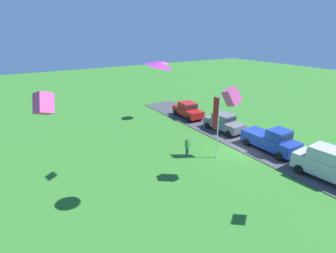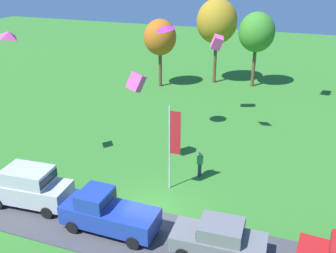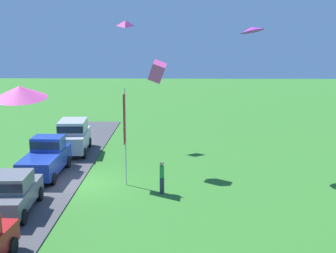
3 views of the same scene
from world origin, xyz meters
name	(u,v)px [view 3 (image 3 of 3)]	position (x,y,z in m)	size (l,w,h in m)	color
ground_plane	(81,183)	(0.00, 0.00, 0.00)	(120.00, 120.00, 0.00)	#337528
pavement_strip	(42,182)	(0.00, -2.16, 0.03)	(36.00, 4.40, 0.06)	#424247
car_suv_near_entrance	(73,135)	(-6.56, -1.81, 1.30)	(4.73, 2.32, 2.28)	#B7B7BC
car_pickup_mid_row	(46,157)	(-1.45, -2.29, 1.11)	(5.02, 2.08, 2.14)	#1E389E
car_sedan_far_end	(12,192)	(4.42, -2.22, 1.04)	(4.48, 2.12, 1.84)	slate
person_beside_suv	(162,177)	(1.54, 4.59, 0.88)	(0.36, 0.24, 1.71)	#2D334C
flag_banner	(125,125)	(0.44, 2.57, 3.40)	(0.71, 0.08, 5.36)	silver
kite_box_over_trees	(157,71)	(-2.56, 4.19, 6.00)	(0.75, 0.75, 1.05)	#EA4C9E
kite_delta_topmost	(20,92)	(11.49, 0.85, 6.56)	(1.55, 1.55, 0.36)	#EA4C9E
kite_delta_near_flag	(252,29)	(-2.69, 9.65, 8.42)	(1.39, 1.39, 0.26)	purple
kite_diamond_low_drifter	(125,23)	(-9.38, 1.62, 8.88)	(0.98, 0.87, 0.39)	#EA4C9E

